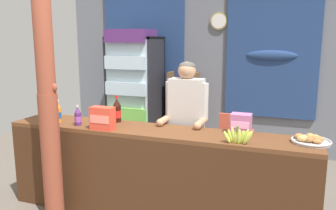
# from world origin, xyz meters

# --- Properties ---
(ground_plane) EXTENTS (7.59, 7.59, 0.00)m
(ground_plane) POSITION_xyz_m (0.00, 1.17, 0.00)
(ground_plane) COLOR #665B51
(back_wall_curtained) EXTENTS (4.81, 0.22, 2.73)m
(back_wall_curtained) POSITION_xyz_m (-0.00, 2.96, 1.41)
(back_wall_curtained) COLOR slate
(back_wall_curtained) RESTS_ON ground
(stall_counter) EXTENTS (3.14, 0.51, 0.92)m
(stall_counter) POSITION_xyz_m (0.13, 0.37, 0.56)
(stall_counter) COLOR brown
(stall_counter) RESTS_ON ground
(timber_post) EXTENTS (0.21, 0.19, 2.59)m
(timber_post) POSITION_xyz_m (-0.79, 0.05, 1.24)
(timber_post) COLOR brown
(timber_post) RESTS_ON ground
(drink_fridge) EXTENTS (0.79, 0.73, 1.96)m
(drink_fridge) POSITION_xyz_m (-1.01, 2.40, 1.08)
(drink_fridge) COLOR #232328
(drink_fridge) RESTS_ON ground
(bottle_shelf_rack) EXTENTS (0.48, 0.28, 1.29)m
(bottle_shelf_rack) POSITION_xyz_m (-0.27, 2.69, 0.67)
(bottle_shelf_rack) COLOR brown
(bottle_shelf_rack) RESTS_ON ground
(plastic_lawn_chair) EXTENTS (0.46, 0.46, 0.86)m
(plastic_lawn_chair) POSITION_xyz_m (0.73, 1.89, 0.49)
(plastic_lawn_chair) COLOR #E5563D
(plastic_lawn_chair) RESTS_ON ground
(shopkeeper) EXTENTS (0.48, 0.42, 1.58)m
(shopkeeper) POSITION_xyz_m (0.34, 0.89, 0.98)
(shopkeeper) COLOR #28282D
(shopkeeper) RESTS_ON ground
(soda_bottle_cola) EXTENTS (0.09, 0.09, 0.29)m
(soda_bottle_cola) POSITION_xyz_m (-0.37, 0.64, 1.04)
(soda_bottle_cola) COLOR black
(soda_bottle_cola) RESTS_ON stall_counter
(soda_bottle_orange_soda) EXTENTS (0.06, 0.06, 0.25)m
(soda_bottle_orange_soda) POSITION_xyz_m (-0.96, 0.41, 1.03)
(soda_bottle_orange_soda) COLOR orange
(soda_bottle_orange_soda) RESTS_ON stall_counter
(soda_bottle_grape_soda) EXTENTS (0.07, 0.07, 0.21)m
(soda_bottle_grape_soda) POSITION_xyz_m (-0.68, 0.36, 1.01)
(soda_bottle_grape_soda) COLOR #56286B
(soda_bottle_grape_soda) RESTS_ON stall_counter
(snack_box_wafer) EXTENTS (0.19, 0.14, 0.19)m
(snack_box_wafer) POSITION_xyz_m (0.96, 0.65, 1.02)
(snack_box_wafer) COLOR #B76699
(snack_box_wafer) RESTS_ON stall_counter
(snack_box_crackers) EXTENTS (0.24, 0.12, 0.23)m
(snack_box_crackers) POSITION_xyz_m (-0.35, 0.31, 1.04)
(snack_box_crackers) COLOR #E5422D
(snack_box_crackers) RESTS_ON stall_counter
(pastry_tray) EXTENTS (0.34, 0.34, 0.07)m
(pastry_tray) POSITION_xyz_m (1.58, 0.53, 0.95)
(pastry_tray) COLOR #BCBCC1
(pastry_tray) RESTS_ON stall_counter
(banana_bunch) EXTENTS (0.27, 0.07, 0.16)m
(banana_bunch) POSITION_xyz_m (0.99, 0.29, 0.98)
(banana_bunch) COLOR #B7C647
(banana_bunch) RESTS_ON stall_counter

